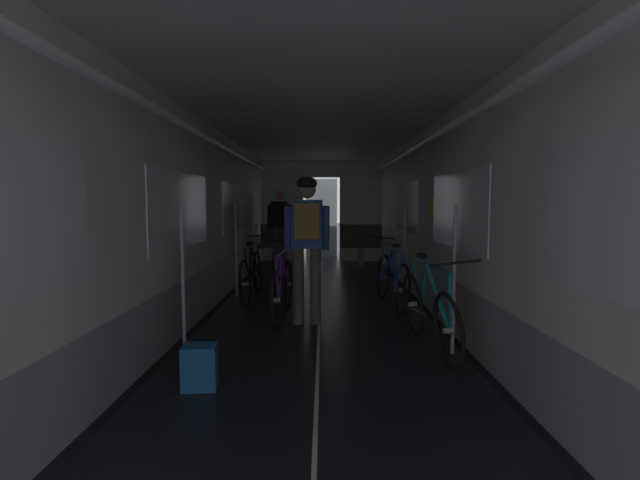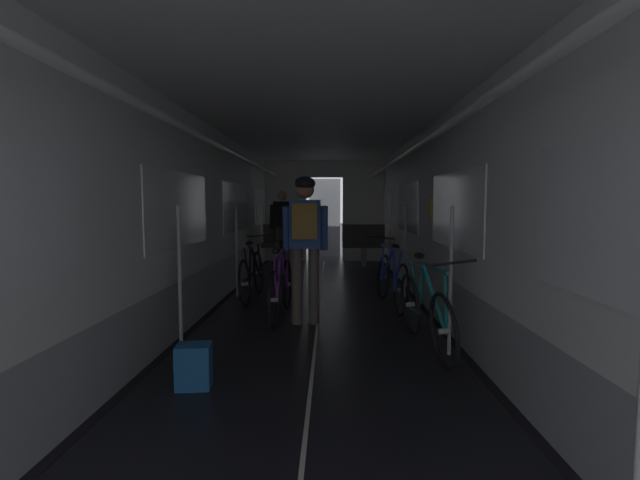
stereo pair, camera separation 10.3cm
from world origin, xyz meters
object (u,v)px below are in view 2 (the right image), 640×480
at_px(bicycle_black, 252,275).
at_px(bicycle_teal, 425,311).
at_px(bicycle_purple_in_aisle, 281,288).
at_px(backpack_on_floor, 194,366).
at_px(person_cyclist_aisle, 305,233).
at_px(bench_seat_far_left, 284,241).
at_px(bicycle_blue, 392,279).
at_px(person_standing_near_bench, 282,224).
at_px(bench_seat_far_right, 364,241).

xyz_separation_m(bicycle_black, bicycle_teal, (2.06, -2.19, -0.00)).
xyz_separation_m(bicycle_purple_in_aisle, backpack_on_floor, (-0.44, -2.13, -0.21)).
bearing_deg(bicycle_black, backpack_on_floor, -88.34).
xyz_separation_m(bicycle_black, backpack_on_floor, (0.09, -3.14, -0.21)).
height_order(person_cyclist_aisle, bicycle_purple_in_aisle, person_cyclist_aisle).
distance_m(bench_seat_far_left, bicycle_purple_in_aisle, 4.69).
bearing_deg(backpack_on_floor, bicycle_blue, 55.74).
xyz_separation_m(bicycle_purple_in_aisle, person_standing_near_bench, (-0.44, 4.29, 0.59)).
height_order(bicycle_blue, backpack_on_floor, bicycle_blue).
height_order(bench_seat_far_left, person_standing_near_bench, person_standing_near_bench).
relative_size(bicycle_teal, backpack_on_floor, 4.97).
bearing_deg(backpack_on_floor, bicycle_teal, 25.80).
xyz_separation_m(bench_seat_far_left, person_cyclist_aisle, (0.76, -4.93, 0.50)).
height_order(bench_seat_far_left, bicycle_teal, bench_seat_far_left).
height_order(bench_seat_far_right, bicycle_black, bench_seat_far_right).
distance_m(bicycle_blue, bicycle_purple_in_aisle, 1.58).
bearing_deg(bicycle_purple_in_aisle, bench_seat_far_left, 95.45).
height_order(bench_seat_far_left, bicycle_blue, bench_seat_far_left).
relative_size(bicycle_blue, backpack_on_floor, 4.97).
xyz_separation_m(bench_seat_far_left, bench_seat_far_right, (1.80, 0.00, 0.00)).
relative_size(bicycle_blue, person_standing_near_bench, 1.00).
relative_size(bench_seat_far_left, bench_seat_far_right, 1.00).
distance_m(bicycle_teal, bicycle_purple_in_aisle, 1.93).
bearing_deg(bench_seat_far_left, person_cyclist_aisle, -81.23).
height_order(bench_seat_far_right, bicycle_teal, bench_seat_far_right).
xyz_separation_m(bench_seat_far_left, bicycle_teal, (1.97, -5.84, -0.19)).
height_order(bicycle_purple_in_aisle, backpack_on_floor, bicycle_purple_in_aisle).
bearing_deg(person_standing_near_bench, bicycle_black, -91.60).
distance_m(bench_seat_far_left, backpack_on_floor, 6.80).
bearing_deg(person_standing_near_bench, bicycle_teal, -70.18).
relative_size(bench_seat_far_right, bicycle_teal, 0.58).
height_order(bicycle_black, person_cyclist_aisle, person_cyclist_aisle).
relative_size(bicycle_purple_in_aisle, backpack_on_floor, 4.97).
relative_size(bench_seat_far_left, bicycle_purple_in_aisle, 0.58).
height_order(bench_seat_far_left, backpack_on_floor, bench_seat_far_left).
bearing_deg(person_cyclist_aisle, bicycle_teal, -36.94).
height_order(bench_seat_far_right, person_standing_near_bench, person_standing_near_bench).
xyz_separation_m(bicycle_blue, person_cyclist_aisle, (-1.13, -0.91, 0.69)).
distance_m(bench_seat_far_right, bicycle_teal, 5.85).
bearing_deg(bicycle_teal, backpack_on_floor, -154.20).
xyz_separation_m(bicycle_teal, person_standing_near_bench, (-1.97, 5.46, 0.59)).
bearing_deg(person_standing_near_bench, bicycle_blue, -62.62).
xyz_separation_m(bench_seat_far_right, person_standing_near_bench, (-1.80, -0.38, 0.41)).
bearing_deg(bench_seat_far_left, bench_seat_far_right, 0.00).
xyz_separation_m(bench_seat_far_right, bicycle_purple_in_aisle, (-1.35, -4.66, -0.18)).
xyz_separation_m(bicycle_teal, backpack_on_floor, (-1.97, -0.95, -0.21)).
xyz_separation_m(bench_seat_far_left, bicycle_black, (-0.09, -3.65, -0.18)).
relative_size(bicycle_teal, person_cyclist_aisle, 0.98).
distance_m(bicycle_blue, person_cyclist_aisle, 1.61).
bearing_deg(bench_seat_far_left, backpack_on_floor, -89.98).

